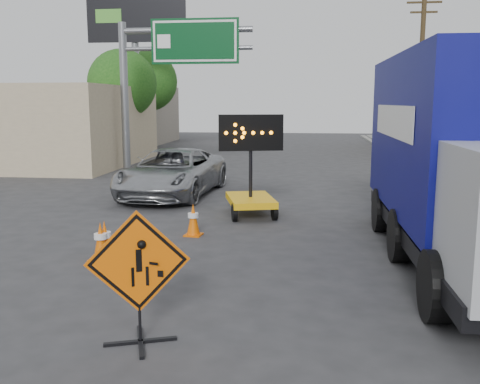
% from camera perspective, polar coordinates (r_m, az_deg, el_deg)
% --- Properties ---
extents(ground, '(100.00, 100.00, 0.00)m').
position_cam_1_polar(ground, '(7.46, -9.39, -16.03)').
color(ground, '#2D2D30').
rests_on(ground, ground).
extents(curb_right, '(0.40, 60.00, 0.12)m').
position_cam_1_polar(curb_right, '(22.29, 20.58, 0.85)').
color(curb_right, gray).
rests_on(curb_right, ground).
extents(storefront_left_near, '(14.00, 10.00, 4.00)m').
position_cam_1_polar(storefront_left_near, '(30.92, -24.18, 6.51)').
color(storefront_left_near, '#BFAC8A').
rests_on(storefront_left_near, ground).
extents(storefront_left_far, '(12.00, 10.00, 4.40)m').
position_cam_1_polar(storefront_left_far, '(43.87, -15.81, 7.91)').
color(storefront_left_far, gray).
rests_on(storefront_left_far, ground).
extents(building_right_far, '(10.00, 14.00, 4.60)m').
position_cam_1_polar(building_right_far, '(38.08, 24.15, 7.39)').
color(building_right_far, '#BFAC8A').
rests_on(building_right_far, ground).
extents(highway_gantry, '(6.18, 0.38, 6.90)m').
position_cam_1_polar(highway_gantry, '(25.29, -7.82, 13.72)').
color(highway_gantry, slate).
rests_on(highway_gantry, ground).
extents(billboard, '(6.10, 0.54, 9.85)m').
position_cam_1_polar(billboard, '(34.17, -10.99, 16.39)').
color(billboard, slate).
rests_on(billboard, ground).
extents(utility_pole_far, '(1.80, 0.26, 9.00)m').
position_cam_1_polar(utility_pole_far, '(31.06, 18.69, 11.82)').
color(utility_pole_far, '#3F301B').
rests_on(utility_pole_far, ground).
extents(tree_left_near, '(3.71, 3.71, 6.03)m').
position_cam_1_polar(tree_left_near, '(30.15, -12.46, 11.18)').
color(tree_left_near, '#3F301B').
rests_on(tree_left_near, ground).
extents(tree_left_far, '(4.10, 4.10, 6.66)m').
position_cam_1_polar(tree_left_far, '(38.08, -9.85, 11.54)').
color(tree_left_far, '#3F301B').
rests_on(tree_left_far, ground).
extents(construction_sign, '(1.31, 0.94, 1.83)m').
position_cam_1_polar(construction_sign, '(7.25, -10.79, -8.65)').
color(construction_sign, black).
rests_on(construction_sign, ground).
extents(arrow_board, '(1.78, 2.26, 2.87)m').
position_cam_1_polar(arrow_board, '(15.18, 1.13, -0.14)').
color(arrow_board, '#F3B10D').
rests_on(arrow_board, ground).
extents(pickup_truck, '(3.12, 5.98, 1.61)m').
position_cam_1_polar(pickup_truck, '(18.63, -7.20, 2.10)').
color(pickup_truck, '#A1A3A8').
rests_on(pickup_truck, ground).
extents(box_truck, '(2.86, 8.79, 4.17)m').
position_cam_1_polar(box_truck, '(11.32, 23.18, 2.12)').
color(box_truck, black).
rests_on(box_truck, ground).
extents(cone_a, '(0.52, 0.52, 0.81)m').
position_cam_1_polar(cone_a, '(11.29, -14.63, -5.12)').
color(cone_a, '#E65D04').
rests_on(cone_a, ground).
extents(cone_b, '(0.50, 0.50, 0.81)m').
position_cam_1_polar(cone_b, '(11.39, -14.22, -4.97)').
color(cone_b, '#E65D04').
rests_on(cone_b, ground).
extents(cone_c, '(0.44, 0.44, 0.79)m').
position_cam_1_polar(cone_c, '(13.00, -5.01, -2.95)').
color(cone_c, '#E65D04').
rests_on(cone_c, ground).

